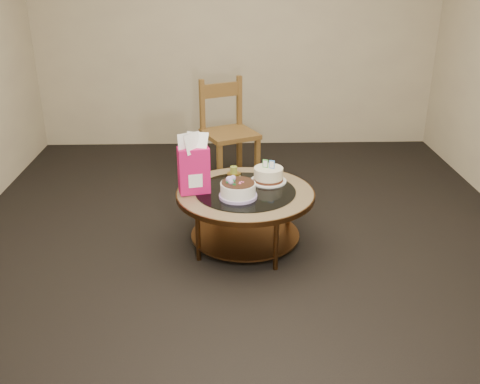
{
  "coord_description": "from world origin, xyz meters",
  "views": [
    {
      "loc": [
        -0.15,
        -3.59,
        2.01
      ],
      "look_at": [
        -0.04,
        0.02,
        0.44
      ],
      "focal_mm": 40.0,
      "sensor_mm": 36.0,
      "label": 1
    }
  ],
  "objects_px": {
    "cream_cake": "(268,175)",
    "dining_chair": "(228,132)",
    "gift_bag": "(194,164)",
    "coffee_table": "(245,201)",
    "decorated_cake": "(238,191)"
  },
  "relations": [
    {
      "from": "cream_cake",
      "to": "dining_chair",
      "type": "height_order",
      "value": "dining_chair"
    },
    {
      "from": "cream_cake",
      "to": "gift_bag",
      "type": "height_order",
      "value": "gift_bag"
    },
    {
      "from": "gift_bag",
      "to": "dining_chair",
      "type": "xyz_separation_m",
      "value": [
        0.26,
        1.34,
        -0.17
      ]
    },
    {
      "from": "coffee_table",
      "to": "dining_chair",
      "type": "xyz_separation_m",
      "value": [
        -0.12,
        1.33,
        0.13
      ]
    },
    {
      "from": "coffee_table",
      "to": "dining_chair",
      "type": "bearing_deg",
      "value": 94.98
    },
    {
      "from": "coffee_table",
      "to": "decorated_cake",
      "type": "distance_m",
      "value": 0.19
    },
    {
      "from": "cream_cake",
      "to": "gift_bag",
      "type": "distance_m",
      "value": 0.6
    },
    {
      "from": "decorated_cake",
      "to": "gift_bag",
      "type": "height_order",
      "value": "gift_bag"
    },
    {
      "from": "decorated_cake",
      "to": "dining_chair",
      "type": "bearing_deg",
      "value": 92.27
    },
    {
      "from": "cream_cake",
      "to": "dining_chair",
      "type": "relative_size",
      "value": 0.28
    },
    {
      "from": "dining_chair",
      "to": "coffee_table",
      "type": "bearing_deg",
      "value": -109.32
    },
    {
      "from": "cream_cake",
      "to": "dining_chair",
      "type": "bearing_deg",
      "value": 126.64
    },
    {
      "from": "coffee_table",
      "to": "gift_bag",
      "type": "bearing_deg",
      "value": -178.58
    },
    {
      "from": "decorated_cake",
      "to": "dining_chair",
      "type": "xyz_separation_m",
      "value": [
        -0.06,
        1.45,
        -0.01
      ]
    },
    {
      "from": "decorated_cake",
      "to": "gift_bag",
      "type": "bearing_deg",
      "value": 161.18
    }
  ]
}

